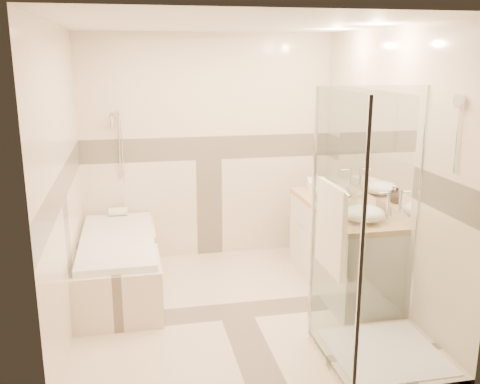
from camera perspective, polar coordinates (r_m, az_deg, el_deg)
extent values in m
cube|color=beige|center=(4.98, -0.56, -12.60)|extent=(2.80, 3.00, 0.01)
cube|color=silver|center=(4.45, -0.64, 17.57)|extent=(2.80, 3.00, 0.01)
cube|color=beige|center=(6.01, -3.37, 4.70)|extent=(2.80, 0.01, 2.50)
cube|color=beige|center=(3.15, 4.72, -4.30)|extent=(2.80, 0.01, 2.50)
cube|color=beige|center=(4.51, -18.40, 0.74)|extent=(0.01, 3.00, 2.50)
cube|color=beige|center=(5.01, 15.38, 2.27)|extent=(0.01, 3.00, 2.50)
cube|color=white|center=(5.24, 13.88, 5.09)|extent=(0.01, 1.60, 1.00)
cylinder|color=silver|center=(5.90, -12.78, 5.17)|extent=(0.02, 0.02, 0.70)
cube|color=beige|center=(5.40, -12.77, -7.82)|extent=(0.75, 1.70, 0.50)
cube|color=white|center=(5.30, -12.94, -5.01)|extent=(0.69, 1.60, 0.06)
ellipsoid|color=white|center=(5.32, -12.91, -5.52)|extent=(0.56, 1.40, 0.16)
cube|color=silver|center=(5.39, 10.68, -6.03)|extent=(0.55, 1.60, 0.80)
cylinder|color=silver|center=(4.89, 9.36, -6.25)|extent=(0.01, 0.24, 0.01)
cylinder|color=silver|center=(5.60, 6.45, -3.47)|extent=(0.01, 0.24, 0.01)
cube|color=tan|center=(5.26, 10.89, -1.68)|extent=(0.57, 1.62, 0.05)
cube|color=beige|center=(4.37, 15.16, -16.62)|extent=(0.90, 0.90, 0.08)
cube|color=white|center=(4.35, 15.20, -16.11)|extent=(0.80, 0.80, 0.01)
cube|color=white|center=(3.78, 10.11, -4.61)|extent=(0.01, 0.90, 2.00)
cube|color=white|center=(4.34, 13.41, -2.30)|extent=(0.90, 0.01, 2.00)
cylinder|color=silver|center=(3.39, 12.82, -7.00)|extent=(0.03, 0.03, 2.00)
cylinder|color=silver|center=(4.18, 7.77, -2.68)|extent=(0.03, 0.03, 2.00)
cylinder|color=silver|center=(4.55, 18.53, -1.89)|extent=(0.03, 0.03, 2.00)
cylinder|color=silver|center=(4.00, 22.29, 8.93)|extent=(0.03, 0.10, 0.10)
cylinder|color=silver|center=(3.67, 9.83, 0.67)|extent=(0.02, 0.60, 0.02)
cube|color=white|center=(3.75, 9.63, -3.79)|extent=(0.04, 0.48, 0.62)
ellipsoid|color=white|center=(5.53, 9.42, 0.20)|extent=(0.35, 0.35, 0.14)
ellipsoid|color=white|center=(4.77, 13.07, -2.24)|extent=(0.36, 0.36, 0.14)
cylinder|color=silver|center=(5.60, 11.60, 1.05)|extent=(0.03, 0.03, 0.29)
cylinder|color=silver|center=(5.55, 11.17, 2.28)|extent=(0.10, 0.02, 0.02)
cylinder|color=silver|center=(4.85, 15.53, -1.39)|extent=(0.03, 0.03, 0.26)
cylinder|color=silver|center=(4.81, 15.12, -0.13)|extent=(0.09, 0.02, 0.02)
imported|color=black|center=(5.27, 10.53, -0.51)|extent=(0.08, 0.08, 0.15)
imported|color=black|center=(5.21, 10.84, -0.69)|extent=(0.15, 0.15, 0.16)
cube|color=white|center=(5.89, 8.09, 0.85)|extent=(0.23, 0.32, 0.09)
cylinder|color=white|center=(5.97, -12.88, -2.06)|extent=(0.20, 0.09, 0.09)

